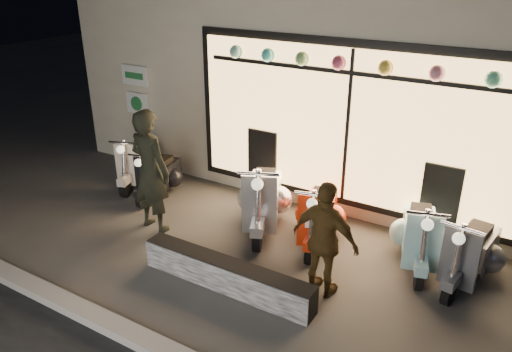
{
  "coord_description": "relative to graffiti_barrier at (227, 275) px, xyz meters",
  "views": [
    {
      "loc": [
        3.36,
        -5.04,
        3.96
      ],
      "look_at": [
        -0.04,
        0.6,
        1.05
      ],
      "focal_mm": 35.0,
      "sensor_mm": 36.0,
      "label": 1
    }
  ],
  "objects": [
    {
      "name": "scooter_black",
      "position": [
        -2.64,
        1.77,
        0.16
      ],
      "size": [
        0.56,
        1.27,
        0.9
      ],
      "rotation": [
        0.0,
        0.0,
        0.2
      ],
      "color": "black",
      "rests_on": "ground"
    },
    {
      "name": "kerb",
      "position": [
        -0.27,
        -1.35,
        -0.14
      ],
      "size": [
        40.0,
        0.25,
        0.12
      ],
      "primitive_type": "cube",
      "color": "slate",
      "rests_on": "ground"
    },
    {
      "name": "man",
      "position": [
        -1.87,
        0.73,
        0.77
      ],
      "size": [
        0.75,
        0.52,
        1.95
      ],
      "primitive_type": "imported",
      "rotation": [
        0.0,
        0.0,
        3.06
      ],
      "color": "black",
      "rests_on": "ground"
    },
    {
      "name": "scooter_grey",
      "position": [
        2.63,
        1.88,
        0.21
      ],
      "size": [
        0.59,
        1.43,
        1.01
      ],
      "rotation": [
        0.0,
        0.0,
        -0.15
      ],
      "color": "black",
      "rests_on": "ground"
    },
    {
      "name": "graffiti_barrier",
      "position": [
        0.0,
        0.0,
        0.0
      ],
      "size": [
        2.46,
        0.28,
        0.4
      ],
      "primitive_type": "cube",
      "color": "black",
      "rests_on": "ground"
    },
    {
      "name": "ground",
      "position": [
        -0.27,
        0.65,
        -0.2
      ],
      "size": [
        40.0,
        40.0,
        0.0
      ],
      "primitive_type": "plane",
      "color": "#383533",
      "rests_on": "ground"
    },
    {
      "name": "scooter_cream",
      "position": [
        -3.31,
        1.96,
        0.19
      ],
      "size": [
        0.75,
        1.36,
        0.98
      ],
      "rotation": [
        0.0,
        0.0,
        0.35
      ],
      "color": "black",
      "rests_on": "ground"
    },
    {
      "name": "woman",
      "position": [
        1.09,
        0.56,
        0.57
      ],
      "size": [
        0.94,
        0.48,
        1.54
      ],
      "primitive_type": "imported",
      "rotation": [
        0.0,
        0.0,
        3.02
      ],
      "color": "#543B1A",
      "rests_on": "ground"
    },
    {
      "name": "scooter_blue",
      "position": [
        1.92,
        1.98,
        0.21
      ],
      "size": [
        0.73,
        1.44,
        1.03
      ],
      "rotation": [
        0.0,
        0.0,
        0.29
      ],
      "color": "black",
      "rests_on": "ground"
    },
    {
      "name": "shop_building",
      "position": [
        -0.27,
        5.63,
        1.9
      ],
      "size": [
        10.2,
        6.23,
        4.2
      ],
      "color": "beige",
      "rests_on": "ground"
    },
    {
      "name": "scooter_silver",
      "position": [
        -0.47,
        1.75,
        0.27
      ],
      "size": [
        0.95,
        1.59,
        1.16
      ],
      "rotation": [
        0.0,
        0.0,
        0.42
      ],
      "color": "black",
      "rests_on": "ground"
    },
    {
      "name": "scooter_red",
      "position": [
        0.47,
        1.79,
        0.21
      ],
      "size": [
        0.7,
        1.42,
        1.01
      ],
      "rotation": [
        0.0,
        0.0,
        0.27
      ],
      "color": "black",
      "rests_on": "ground"
    }
  ]
}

